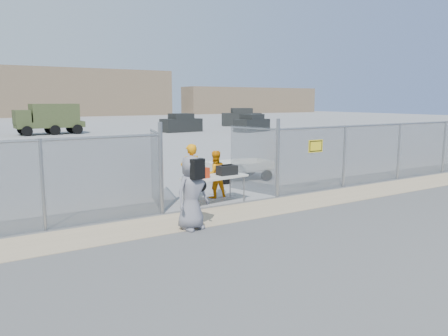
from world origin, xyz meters
TOP-DOWN VIEW (x-y plane):
  - ground at (0.00, 0.00)m, footprint 160.00×160.00m
  - tarmac_inside at (0.00, 42.00)m, footprint 160.00×80.00m
  - dirt_strip at (0.00, 1.00)m, footprint 44.00×1.60m
  - distant_hills at (5.00, 78.00)m, footprint 140.00×6.00m
  - chain_link_fence at (0.00, 2.00)m, footprint 40.00×0.20m
  - folding_table at (-0.19, 2.23)m, footprint 2.07×1.06m
  - orange_bag at (-0.72, 2.15)m, footprint 0.53×0.41m
  - black_duffel at (0.24, 2.23)m, footprint 0.60×0.37m
  - security_worker_left at (-0.71, 2.74)m, footprint 0.68×0.46m
  - security_worker_right at (0.23, 2.92)m, footprint 0.80×0.65m
  - visitor at (-1.97, 0.28)m, footprint 0.98×0.76m
  - utility_trailer at (2.64, 5.19)m, footprint 3.36×2.05m
  - military_truck at (0.73, 32.99)m, footprint 5.84×2.36m
  - parked_vehicle_near at (12.17, 29.56)m, footprint 3.99×2.05m
  - parked_vehicle_mid at (22.76, 34.78)m, footprint 5.04×3.84m
  - parked_vehicle_far at (18.14, 26.13)m, footprint 4.03×2.64m

SIDE VIEW (x-z plane):
  - ground at x=0.00m, z-range 0.00..0.00m
  - tarmac_inside at x=0.00m, z-range 0.00..0.01m
  - dirt_strip at x=0.00m, z-range 0.00..0.01m
  - utility_trailer at x=2.64m, z-range 0.00..0.77m
  - folding_table at x=-0.19m, z-range 0.00..0.84m
  - security_worker_right at x=0.23m, z-range 0.00..1.51m
  - parked_vehicle_far at x=18.14m, z-range 0.00..1.68m
  - parked_vehicle_near at x=12.17m, z-range 0.00..1.75m
  - security_worker_left at x=-0.71m, z-range 0.00..1.79m
  - visitor at x=-1.97m, z-range 0.00..1.79m
  - black_duffel at x=0.24m, z-range 0.84..1.13m
  - orange_bag at x=-0.72m, z-range 0.84..1.14m
  - parked_vehicle_mid at x=22.76m, z-range 0.00..2.08m
  - chain_link_fence at x=0.00m, z-range 0.00..2.20m
  - military_truck at x=0.73m, z-range 0.00..2.75m
  - distant_hills at x=5.00m, z-range 0.00..9.00m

